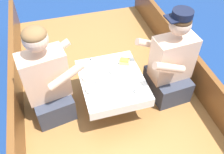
# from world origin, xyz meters

# --- Properties ---
(ground_plane) EXTENTS (60.00, 60.00, 0.00)m
(ground_plane) POSITION_xyz_m (0.00, 0.00, 0.00)
(ground_plane) COLOR navy
(boat_deck) EXTENTS (1.93, 3.70, 0.31)m
(boat_deck) POSITION_xyz_m (0.00, 0.00, 0.15)
(boat_deck) COLOR #9E6B38
(boat_deck) RESTS_ON ground_plane
(gunwale_port) EXTENTS (0.06, 3.70, 0.38)m
(gunwale_port) POSITION_xyz_m (-0.94, 0.00, 0.50)
(gunwale_port) COLOR brown
(gunwale_port) RESTS_ON boat_deck
(gunwale_starboard) EXTENTS (0.06, 3.70, 0.38)m
(gunwale_starboard) POSITION_xyz_m (0.94, 0.00, 0.50)
(gunwale_starboard) COLOR brown
(gunwale_starboard) RESTS_ON boat_deck
(cockpit_table) EXTENTS (0.60, 0.71, 0.36)m
(cockpit_table) POSITION_xyz_m (0.00, 0.02, 0.63)
(cockpit_table) COLOR #B2B2B7
(cockpit_table) RESTS_ON boat_deck
(person_port) EXTENTS (0.57, 0.51, 1.00)m
(person_port) POSITION_xyz_m (-0.60, 0.09, 0.72)
(person_port) COLOR #333847
(person_port) RESTS_ON boat_deck
(person_starboard) EXTENTS (0.55, 0.47, 1.01)m
(person_starboard) POSITION_xyz_m (0.60, 0.00, 0.71)
(person_starboard) COLOR #333847
(person_starboard) RESTS_ON boat_deck
(plate_sandwich) EXTENTS (0.18, 0.18, 0.01)m
(plate_sandwich) POSITION_xyz_m (0.18, 0.19, 0.67)
(plate_sandwich) COLOR white
(plate_sandwich) RESTS_ON cockpit_table
(plate_bread) EXTENTS (0.21, 0.21, 0.01)m
(plate_bread) POSITION_xyz_m (0.00, -0.17, 0.67)
(plate_bread) COLOR white
(plate_bread) RESTS_ON cockpit_table
(sandwich) EXTENTS (0.13, 0.12, 0.05)m
(sandwich) POSITION_xyz_m (0.18, 0.19, 0.70)
(sandwich) COLOR tan
(sandwich) RESTS_ON plate_sandwich
(bowl_port_near) EXTENTS (0.13, 0.13, 0.04)m
(bowl_port_near) POSITION_xyz_m (0.16, -0.04, 0.69)
(bowl_port_near) COLOR white
(bowl_port_near) RESTS_ON cockpit_table
(bowl_starboard_near) EXTENTS (0.13, 0.13, 0.04)m
(bowl_starboard_near) POSITION_xyz_m (-0.09, 0.21, 0.69)
(bowl_starboard_near) COLOR white
(bowl_starboard_near) RESTS_ON cockpit_table
(bowl_center_far) EXTENTS (0.15, 0.15, 0.04)m
(bowl_center_far) POSITION_xyz_m (-0.21, 0.07, 0.69)
(bowl_center_far) COLOR white
(bowl_center_far) RESTS_ON cockpit_table
(bowl_port_far) EXTENTS (0.13, 0.13, 0.04)m
(bowl_port_far) POSITION_xyz_m (-0.21, -0.09, 0.69)
(bowl_port_far) COLOR white
(bowl_port_far) RESTS_ON cockpit_table
(coffee_cup_port) EXTENTS (0.10, 0.07, 0.06)m
(coffee_cup_port) POSITION_xyz_m (0.04, 0.09, 0.70)
(coffee_cup_port) COLOR white
(coffee_cup_port) RESTS_ON cockpit_table
(coffee_cup_starboard) EXTENTS (0.10, 0.07, 0.07)m
(coffee_cup_starboard) POSITION_xyz_m (0.19, -0.22, 0.70)
(coffee_cup_starboard) COLOR white
(coffee_cup_starboard) RESTS_ON cockpit_table
(utensil_fork_port) EXTENTS (0.13, 0.14, 0.00)m
(utensil_fork_port) POSITION_xyz_m (-0.14, -0.02, 0.67)
(utensil_fork_port) COLOR silver
(utensil_fork_port) RESTS_ON cockpit_table
(utensil_spoon_center) EXTENTS (0.17, 0.05, 0.01)m
(utensil_spoon_center) POSITION_xyz_m (0.04, 0.27, 0.67)
(utensil_spoon_center) COLOR silver
(utensil_spoon_center) RESTS_ON cockpit_table
(utensil_fork_starboard) EXTENTS (0.11, 0.15, 0.00)m
(utensil_fork_starboard) POSITION_xyz_m (-0.17, 0.30, 0.67)
(utensil_fork_starboard) COLOR silver
(utensil_fork_starboard) RESTS_ON cockpit_table
(utensil_spoon_port) EXTENTS (0.16, 0.08, 0.01)m
(utensil_spoon_port) POSITION_xyz_m (0.12, 0.29, 0.67)
(utensil_spoon_port) COLOR silver
(utensil_spoon_port) RESTS_ON cockpit_table
(utensil_spoon_starboard) EXTENTS (0.12, 0.14, 0.01)m
(utensil_spoon_starboard) POSITION_xyz_m (-0.14, -0.18, 0.67)
(utensil_spoon_starboard) COLOR silver
(utensil_spoon_starboard) RESTS_ON cockpit_table
(utensil_knife_port) EXTENTS (0.13, 0.13, 0.00)m
(utensil_knife_port) POSITION_xyz_m (-0.11, -0.25, 0.67)
(utensil_knife_port) COLOR silver
(utensil_knife_port) RESTS_ON cockpit_table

